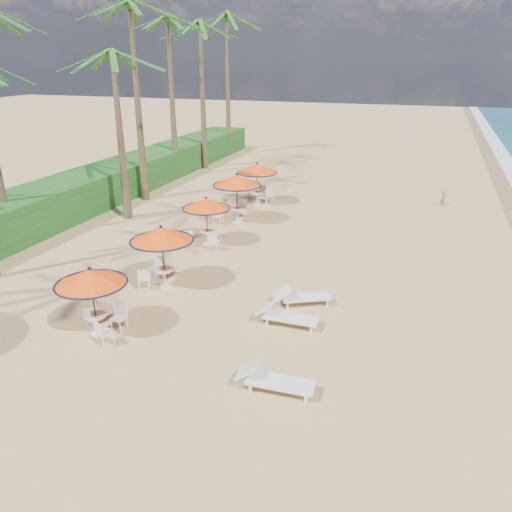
{
  "coord_description": "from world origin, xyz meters",
  "views": [
    {
      "loc": [
        3.65,
        -10.96,
        7.54
      ],
      "look_at": [
        -1.57,
        4.03,
        1.2
      ],
      "focal_mm": 35.0,
      "sensor_mm": 36.0,
      "label": 1
    }
  ],
  "objects_px": {
    "station_1": "(160,240)",
    "station_4": "(258,174)",
    "lounger_far": "(300,296)",
    "lounger_mid": "(285,315)",
    "station_0": "(93,285)",
    "lounger_near": "(272,379)",
    "station_3": "(236,186)",
    "station_2": "(206,208)"
  },
  "relations": [
    {
      "from": "station_4",
      "to": "lounger_far",
      "type": "relative_size",
      "value": 1.21
    },
    {
      "from": "station_0",
      "to": "lounger_far",
      "type": "relative_size",
      "value": 1.11
    },
    {
      "from": "station_1",
      "to": "station_3",
      "type": "height_order",
      "value": "station_3"
    },
    {
      "from": "lounger_near",
      "to": "station_2",
      "type": "bearing_deg",
      "value": 121.07
    },
    {
      "from": "station_1",
      "to": "station_4",
      "type": "xyz_separation_m",
      "value": [
        -0.31,
        11.21,
        -0.06
      ]
    },
    {
      "from": "station_2",
      "to": "lounger_far",
      "type": "distance_m",
      "value": 6.76
    },
    {
      "from": "station_3",
      "to": "station_4",
      "type": "bearing_deg",
      "value": 90.84
    },
    {
      "from": "lounger_near",
      "to": "lounger_mid",
      "type": "xyz_separation_m",
      "value": [
        -0.61,
        3.19,
        -0.0
      ]
    },
    {
      "from": "lounger_mid",
      "to": "station_2",
      "type": "bearing_deg",
      "value": 132.21
    },
    {
      "from": "station_0",
      "to": "station_3",
      "type": "xyz_separation_m",
      "value": [
        -0.06,
        11.25,
        0.23
      ]
    },
    {
      "from": "station_1",
      "to": "station_4",
      "type": "height_order",
      "value": "station_4"
    },
    {
      "from": "station_2",
      "to": "lounger_mid",
      "type": "height_order",
      "value": "station_2"
    },
    {
      "from": "lounger_near",
      "to": "lounger_far",
      "type": "height_order",
      "value": "lounger_near"
    },
    {
      "from": "station_0",
      "to": "station_3",
      "type": "relative_size",
      "value": 0.87
    },
    {
      "from": "lounger_far",
      "to": "lounger_mid",
      "type": "bearing_deg",
      "value": -122.63
    },
    {
      "from": "station_4",
      "to": "lounger_near",
      "type": "bearing_deg",
      "value": -69.86
    },
    {
      "from": "station_3",
      "to": "lounger_near",
      "type": "xyz_separation_m",
      "value": [
        5.67,
        -12.16,
        -1.47
      ]
    },
    {
      "from": "station_2",
      "to": "station_3",
      "type": "distance_m",
      "value": 3.44
    },
    {
      "from": "station_0",
      "to": "lounger_far",
      "type": "height_order",
      "value": "station_0"
    },
    {
      "from": "station_4",
      "to": "lounger_far",
      "type": "bearing_deg",
      "value": -64.55
    },
    {
      "from": "station_3",
      "to": "lounger_far",
      "type": "distance_m",
      "value": 9.27
    },
    {
      "from": "station_1",
      "to": "lounger_far",
      "type": "xyz_separation_m",
      "value": [
        4.92,
        0.22,
        -1.44
      ]
    },
    {
      "from": "station_2",
      "to": "station_4",
      "type": "distance_m",
      "value": 6.88
    },
    {
      "from": "lounger_mid",
      "to": "station_4",
      "type": "bearing_deg",
      "value": 112.03
    },
    {
      "from": "station_2",
      "to": "lounger_near",
      "type": "relative_size",
      "value": 1.1
    },
    {
      "from": "station_2",
      "to": "station_4",
      "type": "bearing_deg",
      "value": 90.22
    },
    {
      "from": "station_4",
      "to": "lounger_mid",
      "type": "relative_size",
      "value": 1.21
    },
    {
      "from": "station_1",
      "to": "lounger_far",
      "type": "relative_size",
      "value": 1.2
    },
    {
      "from": "station_2",
      "to": "lounger_mid",
      "type": "distance_m",
      "value": 7.63
    },
    {
      "from": "lounger_mid",
      "to": "lounger_far",
      "type": "relative_size",
      "value": 1.0
    },
    {
      "from": "station_1",
      "to": "lounger_near",
      "type": "relative_size",
      "value": 1.18
    },
    {
      "from": "lounger_near",
      "to": "lounger_far",
      "type": "xyz_separation_m",
      "value": [
        -0.49,
        4.62,
        -0.01
      ]
    },
    {
      "from": "station_1",
      "to": "lounger_mid",
      "type": "xyz_separation_m",
      "value": [
        4.8,
        -1.2,
        -1.43
      ]
    },
    {
      "from": "station_1",
      "to": "lounger_near",
      "type": "distance_m",
      "value": 7.12
    },
    {
      "from": "station_0",
      "to": "station_4",
      "type": "height_order",
      "value": "station_4"
    },
    {
      "from": "lounger_far",
      "to": "station_1",
      "type": "bearing_deg",
      "value": 154.77
    },
    {
      "from": "station_4",
      "to": "lounger_mid",
      "type": "distance_m",
      "value": 13.49
    },
    {
      "from": "station_0",
      "to": "lounger_near",
      "type": "bearing_deg",
      "value": -9.15
    },
    {
      "from": "station_1",
      "to": "station_2",
      "type": "bearing_deg",
      "value": 93.73
    },
    {
      "from": "station_0",
      "to": "lounger_near",
      "type": "distance_m",
      "value": 5.82
    },
    {
      "from": "station_0",
      "to": "station_1",
      "type": "relative_size",
      "value": 0.93
    },
    {
      "from": "station_2",
      "to": "lounger_mid",
      "type": "xyz_separation_m",
      "value": [
        5.08,
        -5.53,
        -1.32
      ]
    }
  ]
}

